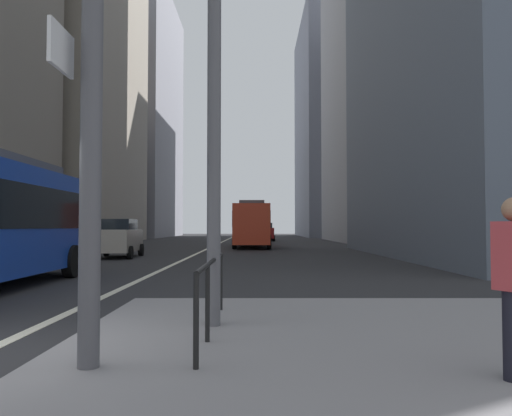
# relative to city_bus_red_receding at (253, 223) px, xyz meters

# --- Properties ---
(ground_plane) EXTENTS (160.00, 160.00, 0.00)m
(ground_plane) POSITION_rel_city_bus_red_receding_xyz_m (-3.13, -12.43, -1.84)
(ground_plane) COLOR #28282B
(median_island) EXTENTS (9.00, 10.00, 0.15)m
(median_island) POSITION_rel_city_bus_red_receding_xyz_m (2.37, -33.43, -1.76)
(median_island) COLOR gray
(median_island) RESTS_ON ground
(lane_centre_line) EXTENTS (0.20, 80.00, 0.01)m
(lane_centre_line) POSITION_rel_city_bus_red_receding_xyz_m (-3.13, -2.43, -1.83)
(lane_centre_line) COLOR beige
(lane_centre_line) RESTS_ON ground
(office_tower_left_mid) EXTENTS (12.58, 22.15, 29.48)m
(office_tower_left_mid) POSITION_rel_city_bus_red_receding_xyz_m (-19.13, 10.63, 12.90)
(office_tower_left_mid) COLOR gray
(office_tower_left_mid) RESTS_ON ground
(office_tower_left_far) EXTENTS (12.88, 24.41, 36.78)m
(office_tower_left_far) POSITION_rel_city_bus_red_receding_xyz_m (-19.13, 37.93, 16.55)
(office_tower_left_far) COLOR gray
(office_tower_left_far) RESTS_ON ground
(office_tower_right_mid) EXTENTS (10.77, 20.88, 47.60)m
(office_tower_right_mid) POSITION_rel_city_bus_red_receding_xyz_m (13.87, 13.87, 21.97)
(office_tower_right_mid) COLOR #9E9EA3
(office_tower_right_mid) RESTS_ON ground
(office_tower_right_far) EXTENTS (12.97, 24.87, 34.04)m
(office_tower_right_far) POSITION_rel_city_bus_red_receding_xyz_m (13.87, 40.81, 15.18)
(office_tower_right_far) COLOR slate
(office_tower_right_far) RESTS_ON ground
(city_bus_red_receding) EXTENTS (2.75, 11.42, 3.40)m
(city_bus_red_receding) POSITION_rel_city_bus_red_receding_xyz_m (0.00, 0.00, 0.00)
(city_bus_red_receding) COLOR red
(city_bus_red_receding) RESTS_ON ground
(car_oncoming_mid) EXTENTS (2.20, 4.28, 1.94)m
(car_oncoming_mid) POSITION_rel_city_bus_red_receding_xyz_m (-6.73, -13.01, -0.85)
(car_oncoming_mid) COLOR #B2A899
(car_oncoming_mid) RESTS_ON ground
(car_receding_near) EXTENTS (2.20, 4.34, 1.94)m
(car_receding_near) POSITION_rel_city_bus_red_receding_xyz_m (-0.23, 21.66, -0.85)
(car_receding_near) COLOR #232838
(car_receding_near) RESTS_ON ground
(car_receding_far) EXTENTS (2.16, 4.40, 1.94)m
(car_receding_far) POSITION_rel_city_bus_red_receding_xyz_m (1.18, 15.40, -0.85)
(car_receding_far) COLOR maroon
(car_receding_far) RESTS_ON ground
(pedestrian_railing) EXTENTS (0.06, 3.62, 0.98)m
(pedestrian_railing) POSITION_rel_city_bus_red_receding_xyz_m (-0.33, -31.60, -0.98)
(pedestrian_railing) COLOR black
(pedestrian_railing) RESTS_ON median_island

